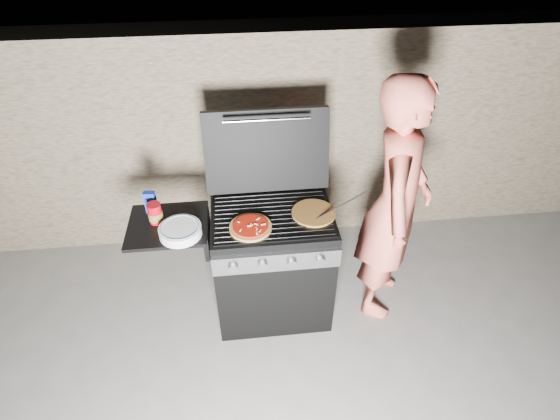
{
  "coord_description": "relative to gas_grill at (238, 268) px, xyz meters",
  "views": [
    {
      "loc": [
        -0.19,
        -2.19,
        2.69
      ],
      "look_at": [
        0.05,
        0.0,
        0.95
      ],
      "focal_mm": 28.0,
      "sensor_mm": 36.0,
      "label": 1
    }
  ],
  "objects": [
    {
      "name": "ground",
      "position": [
        0.25,
        0.0,
        -0.46
      ],
      "size": [
        50.0,
        50.0,
        0.0
      ],
      "primitive_type": "plane",
      "color": "#5E5C5B"
    },
    {
      "name": "stone_wall",
      "position": [
        0.25,
        1.05,
        0.44
      ],
      "size": [
        8.0,
        0.35,
        1.8
      ],
      "primitive_type": "cube",
      "color": "#7B6956",
      "rests_on": "ground"
    },
    {
      "name": "gas_grill",
      "position": [
        0.0,
        0.0,
        0.0
      ],
      "size": [
        1.34,
        0.79,
        0.91
      ],
      "primitive_type": null,
      "color": "black",
      "rests_on": "ground"
    },
    {
      "name": "pizza_topped",
      "position": [
        0.1,
        -0.11,
        0.47
      ],
      "size": [
        0.35,
        0.35,
        0.03
      ],
      "primitive_type": null,
      "rotation": [
        0.0,
        0.0,
        0.4
      ],
      "color": "#B17745",
      "rests_on": "gas_grill"
    },
    {
      "name": "pizza_plain",
      "position": [
        0.52,
        -0.01,
        0.46
      ],
      "size": [
        0.36,
        0.36,
        0.02
      ],
      "primitive_type": "cylinder",
      "rotation": [
        0.0,
        0.0,
        -0.34
      ],
      "color": "#B98532",
      "rests_on": "gas_grill"
    },
    {
      "name": "sauce_jar",
      "position": [
        -0.49,
        0.03,
        0.52
      ],
      "size": [
        0.09,
        0.09,
        0.14
      ],
      "primitive_type": "cylinder",
      "rotation": [
        0.0,
        0.0,
        -0.07
      ],
      "color": "#AA060F",
      "rests_on": "gas_grill"
    },
    {
      "name": "blue_carton",
      "position": [
        -0.53,
        0.14,
        0.52
      ],
      "size": [
        0.08,
        0.05,
        0.16
      ],
      "primitive_type": "cube",
      "rotation": [
        0.0,
        0.0,
        -0.13
      ],
      "color": "#102A9A",
      "rests_on": "gas_grill"
    },
    {
      "name": "plate_stack",
      "position": [
        -0.33,
        -0.12,
        0.48
      ],
      "size": [
        0.28,
        0.28,
        0.06
      ],
      "primitive_type": "cylinder",
      "rotation": [
        0.0,
        0.0,
        0.06
      ],
      "color": "white",
      "rests_on": "gas_grill"
    },
    {
      "name": "person",
      "position": [
        1.08,
        0.03,
        0.45
      ],
      "size": [
        0.65,
        0.77,
        1.81
      ],
      "primitive_type": "imported",
      "rotation": [
        0.0,
        0.0,
        1.17
      ],
      "color": "#E26452",
      "rests_on": "ground"
    },
    {
      "name": "tongs",
      "position": [
        0.71,
        0.0,
        0.5
      ],
      "size": [
        0.38,
        0.18,
        0.08
      ],
      "primitive_type": "cylinder",
      "rotation": [
        0.0,
        1.4,
        0.42
      ],
      "color": "black",
      "rests_on": "gas_grill"
    }
  ]
}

